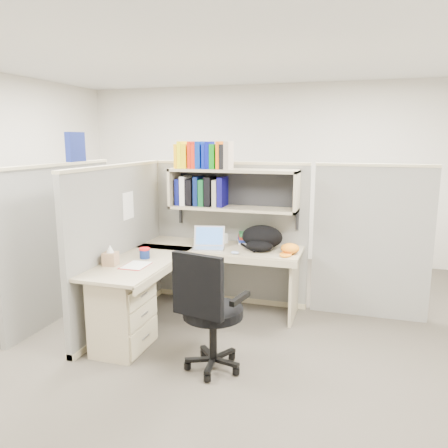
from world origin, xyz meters
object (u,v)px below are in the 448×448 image
(laptop, at_px, (208,238))
(backpack, at_px, (261,238))
(snack_canister, at_px, (145,253))
(task_chair, at_px, (210,330))
(desk, at_px, (152,295))

(laptop, height_order, backpack, backpack)
(backpack, bearing_deg, snack_canister, -167.49)
(laptop, xyz_separation_m, task_chair, (0.41, -1.13, -0.48))
(backpack, xyz_separation_m, task_chair, (-0.13, -1.26, -0.49))
(task_chair, bearing_deg, snack_canister, 145.62)
(backpack, height_order, task_chair, task_chair)
(task_chair, bearing_deg, desk, 150.13)
(laptop, distance_m, backpack, 0.56)
(backpack, distance_m, task_chair, 1.35)
(desk, relative_size, backpack, 4.03)
(desk, bearing_deg, snack_canister, 130.36)
(task_chair, bearing_deg, laptop, 109.80)
(desk, height_order, task_chair, task_chair)
(backpack, relative_size, task_chair, 0.42)
(snack_canister, bearing_deg, laptop, 48.08)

